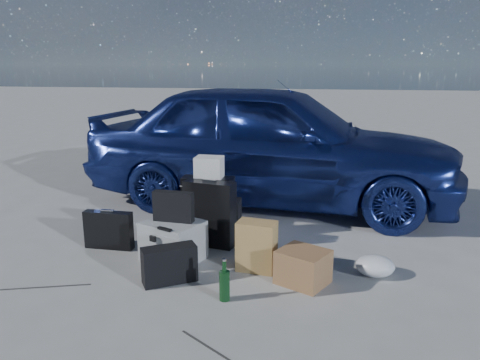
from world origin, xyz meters
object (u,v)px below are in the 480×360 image
Objects in this scene: suitcase_left at (210,214)px; suitcase_right at (208,207)px; car at (271,143)px; briefcase at (109,230)px; duffel_bag at (210,214)px; pelican_case at (173,240)px; cardboard_box at (303,267)px; green_bottle at (224,280)px.

suitcase_right is at bearing 118.25° from suitcase_left.
briefcase is at bearing 149.26° from car.
car is 1.34m from duffel_bag.
briefcase is (-1.32, -1.77, -0.57)m from car.
suitcase_right is 0.27m from duffel_bag.
pelican_case reaches higher than cardboard_box.
suitcase_right is 0.97× the size of duffel_bag.
car is 1.64m from suitcase_left.
duffel_bag is (-0.11, 0.44, -0.15)m from suitcase_left.
car is at bearing 86.28° from suitcase_left.
suitcase_left is 1.02× the size of suitcase_right.
car is at bearing 102.91° from cardboard_box.
pelican_case reaches higher than duffel_bag.
duffel_bag is (-0.04, 0.23, -0.15)m from suitcase_right.
car is 7.10× the size of suitcase_left.
suitcase_left is 1.73× the size of cardboard_box.
duffel_bag reaches higher than green_bottle.
cardboard_box is 1.17× the size of green_bottle.
suitcase_left is 1.14m from cardboard_box.
pelican_case is 0.84m from duffel_bag.
duffel_bag is (-0.52, -1.08, -0.59)m from car.
car is 14.29× the size of green_bottle.
green_bottle is at bearing -175.16° from car.
pelican_case is 0.76× the size of duffel_bag.
car is 1.46m from suitcase_right.
briefcase reaches higher than green_bottle.
duffel_bag is at bearing 107.53° from green_bottle.
car is at bearing 54.25° from briefcase.
suitcase_right reaches higher than cardboard_box.
pelican_case is 1.05× the size of briefcase.
briefcase is at bearing 167.22° from cardboard_box.
suitcase_right reaches higher than pelican_case.
cardboard_box is at bearing 10.11° from pelican_case.
suitcase_right is 1.97× the size of green_bottle.
briefcase is 1.27× the size of cardboard_box.
briefcase is 1.87m from cardboard_box.
pelican_case is 0.48m from suitcase_left.
suitcase_left reaches higher than pelican_case.
briefcase is 1.48× the size of green_bottle.
car reaches higher than suitcase_left.
pelican_case is 0.64m from suitcase_right.
duffel_bag is at bearing 41.58° from briefcase.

